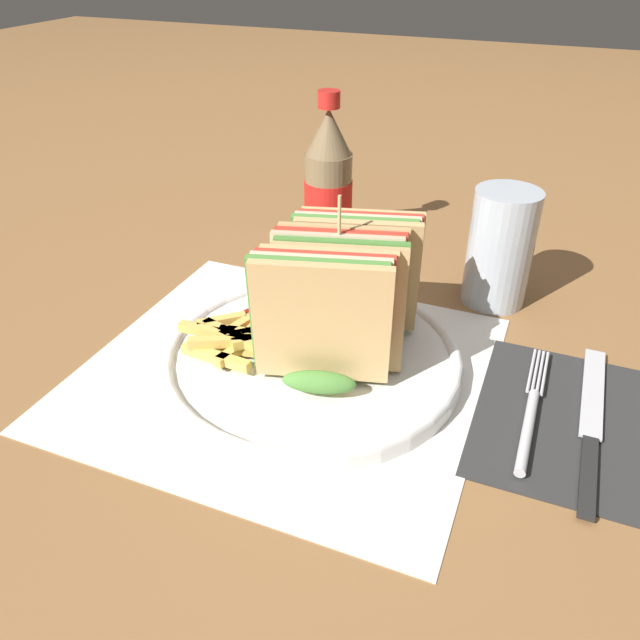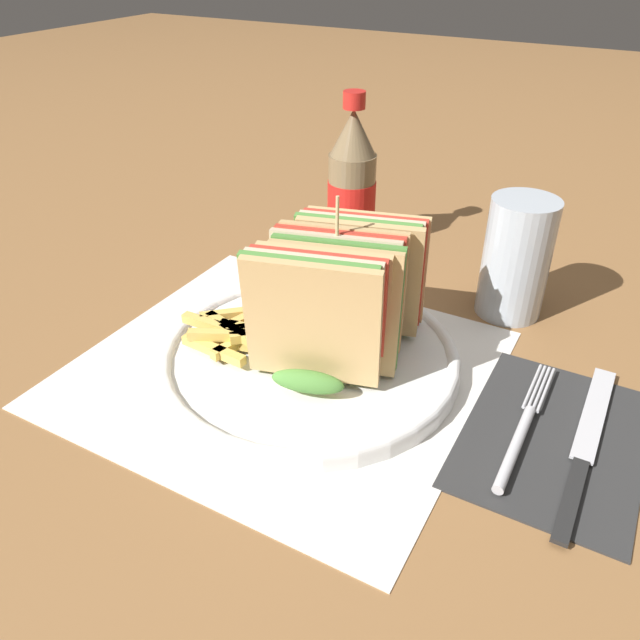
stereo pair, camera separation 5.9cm
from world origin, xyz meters
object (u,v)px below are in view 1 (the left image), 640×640
(plate_main, at_px, (312,357))
(fork, at_px, (530,417))
(club_sandwich, at_px, (341,296))
(knife, at_px, (591,424))
(coke_bottle_near, at_px, (328,183))
(glass_near, at_px, (499,256))

(plate_main, relative_size, fork, 1.66)
(club_sandwich, relative_size, knife, 0.81)
(coke_bottle_near, height_order, glass_near, coke_bottle_near)
(fork, distance_m, coke_bottle_near, 0.39)
(plate_main, height_order, club_sandwich, club_sandwich)
(plate_main, relative_size, knife, 1.30)
(coke_bottle_near, bearing_deg, glass_near, -15.88)
(plate_main, xyz_separation_m, knife, (0.25, 0.01, -0.00))
(glass_near, bearing_deg, club_sandwich, -123.46)
(coke_bottle_near, bearing_deg, knife, -36.48)
(fork, relative_size, coke_bottle_near, 0.87)
(plate_main, bearing_deg, fork, -2.18)
(plate_main, xyz_separation_m, coke_bottle_near, (-0.08, 0.25, 0.07))
(club_sandwich, xyz_separation_m, coke_bottle_near, (-0.11, 0.24, 0.01))
(fork, relative_size, glass_near, 1.33)
(club_sandwich, distance_m, glass_near, 0.21)
(club_sandwich, bearing_deg, coke_bottle_near, 114.05)
(knife, xyz_separation_m, coke_bottle_near, (-0.33, 0.25, 0.08))
(club_sandwich, height_order, coke_bottle_near, coke_bottle_near)
(fork, distance_m, glass_near, 0.21)
(plate_main, xyz_separation_m, club_sandwich, (0.02, 0.01, 0.07))
(fork, xyz_separation_m, coke_bottle_near, (-0.28, 0.26, 0.08))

